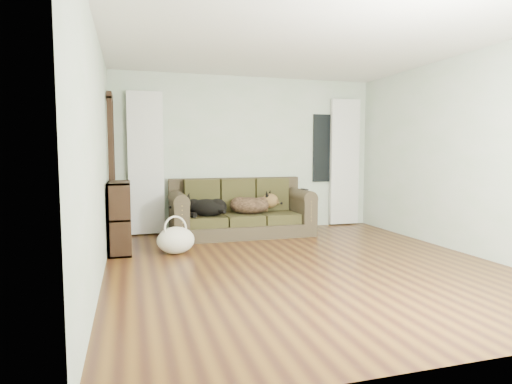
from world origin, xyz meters
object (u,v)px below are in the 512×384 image
object	(u,v)px
bookshelf	(120,215)
tote_bag	(176,242)
sofa	(242,207)
dog_shepherd	(252,205)
dog_black_lab	(204,207)

from	to	relation	value
bookshelf	tote_bag	bearing A→B (deg)	-23.53
sofa	dog_shepherd	world-z (taller)	sofa
sofa	tote_bag	bearing A→B (deg)	-139.00
sofa	bookshelf	xyz separation A→B (m)	(-1.84, -0.68, 0.05)
sofa	dog_shepherd	xyz separation A→B (m)	(0.16, -0.03, 0.04)
dog_shepherd	tote_bag	distance (m)	1.66
dog_black_lab	bookshelf	world-z (taller)	bookshelf
bookshelf	sofa	bearing A→B (deg)	21.20
dog_black_lab	tote_bag	world-z (taller)	dog_black_lab
dog_shepherd	bookshelf	bearing A→B (deg)	37.79
sofa	dog_black_lab	world-z (taller)	sofa
sofa	dog_black_lab	bearing A→B (deg)	-172.68
dog_black_lab	dog_shepherd	world-z (taller)	dog_shepherd
dog_black_lab	dog_shepherd	distance (m)	0.77
sofa	tote_bag	world-z (taller)	sofa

